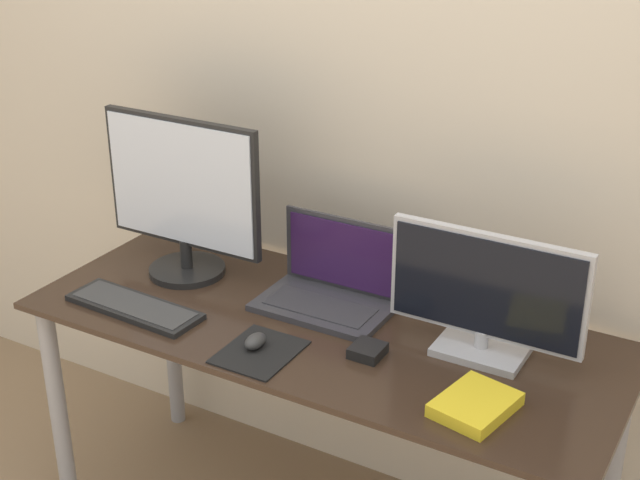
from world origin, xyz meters
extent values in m
cube|color=beige|center=(0.00, 0.72, 1.25)|extent=(7.00, 0.05, 2.50)
cube|color=#332319|center=(0.00, 0.33, 0.74)|extent=(1.63, 0.66, 0.02)
cylinder|color=#99999E|center=(-0.76, 0.06, 0.37)|extent=(0.05, 0.05, 0.73)
cylinder|color=#99999E|center=(-0.76, 0.60, 0.37)|extent=(0.05, 0.05, 0.73)
cylinder|color=#99999E|center=(0.76, 0.60, 0.37)|extent=(0.05, 0.05, 0.73)
cylinder|color=black|center=(-0.51, 0.40, 0.76)|extent=(0.23, 0.23, 0.02)
cylinder|color=black|center=(-0.51, 0.40, 0.81)|extent=(0.04, 0.04, 0.09)
cube|color=black|center=(-0.51, 0.40, 1.04)|extent=(0.52, 0.02, 0.39)
cube|color=silver|center=(-0.51, 0.39, 1.04)|extent=(0.50, 0.01, 0.36)
cube|color=#B2B2B7|center=(0.43, 0.40, 0.76)|extent=(0.23, 0.16, 0.02)
cylinder|color=#B2B2B7|center=(0.43, 0.40, 0.79)|extent=(0.04, 0.04, 0.05)
cube|color=#B2B2B7|center=(0.43, 0.40, 0.94)|extent=(0.51, 0.02, 0.28)
cube|color=black|center=(0.43, 0.39, 0.94)|extent=(0.48, 0.01, 0.25)
cube|color=#333338|center=(-0.04, 0.40, 0.76)|extent=(0.37, 0.22, 0.02)
cube|color=#2D2D33|center=(-0.04, 0.38, 0.77)|extent=(0.30, 0.12, 0.00)
cube|color=#333338|center=(-0.04, 0.52, 0.88)|extent=(0.37, 0.01, 0.22)
cube|color=#331947|center=(-0.04, 0.51, 0.88)|extent=(0.33, 0.00, 0.19)
cube|color=black|center=(-0.49, 0.14, 0.76)|extent=(0.41, 0.15, 0.02)
cube|color=#383838|center=(-0.49, 0.14, 0.77)|extent=(0.38, 0.12, 0.00)
cube|color=black|center=(-0.06, 0.12, 0.75)|extent=(0.18, 0.22, 0.00)
ellipsoid|color=#333333|center=(-0.08, 0.13, 0.77)|extent=(0.04, 0.07, 0.04)
cube|color=yellow|center=(0.50, 0.16, 0.76)|extent=(0.18, 0.22, 0.03)
cube|color=white|center=(0.50, 0.16, 0.76)|extent=(0.18, 0.21, 0.03)
cube|color=black|center=(0.18, 0.25, 0.76)|extent=(0.08, 0.08, 0.03)
camera|label=1|loc=(1.04, -1.50, 1.94)|focal=50.00mm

